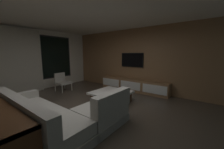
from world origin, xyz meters
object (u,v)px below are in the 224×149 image
object	(u,v)px
accent_chair_near_window	(62,81)
mounted_tv	(132,60)
sectional_couch	(57,116)
media_console	(133,85)
book_stack_on_coffee_table	(111,93)
coffee_table	(111,97)

from	to	relation	value
accent_chair_near_window	mounted_tv	xyz separation A→B (m)	(2.03, -2.34, 0.92)
sectional_couch	mounted_tv	distance (m)	3.97
media_console	accent_chair_near_window	bearing A→B (deg)	126.04
sectional_couch	book_stack_on_coffee_table	size ratio (longest dim) A/B	8.96
sectional_couch	accent_chair_near_window	xyz separation A→B (m)	(1.78, 2.67, 0.14)
book_stack_on_coffee_table	accent_chair_near_window	distance (m)	2.75
mounted_tv	book_stack_on_coffee_table	bearing A→B (deg)	-168.77
accent_chair_near_window	media_console	world-z (taller)	accent_chair_near_window
coffee_table	book_stack_on_coffee_table	bearing A→B (deg)	-141.44
accent_chair_near_window	sectional_couch	bearing A→B (deg)	-123.75
media_console	mounted_tv	xyz separation A→B (m)	(0.18, 0.20, 1.10)
sectional_couch	media_console	bearing A→B (deg)	1.98
book_stack_on_coffee_table	mounted_tv	bearing A→B (deg)	11.23
coffee_table	mounted_tv	world-z (taller)	mounted_tv
book_stack_on_coffee_table	mounted_tv	xyz separation A→B (m)	(2.02, 0.40, 0.96)
book_stack_on_coffee_table	sectional_couch	bearing A→B (deg)	177.49
accent_chair_near_window	mounted_tv	bearing A→B (deg)	-49.10
accent_chair_near_window	media_console	bearing A→B (deg)	-53.96
sectional_couch	accent_chair_near_window	world-z (taller)	sectional_couch
book_stack_on_coffee_table	accent_chair_near_window	xyz separation A→B (m)	(-0.01, 2.75, 0.05)
coffee_table	mounted_tv	size ratio (longest dim) A/B	1.09
coffee_table	media_console	xyz separation A→B (m)	(1.65, 0.05, 0.06)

